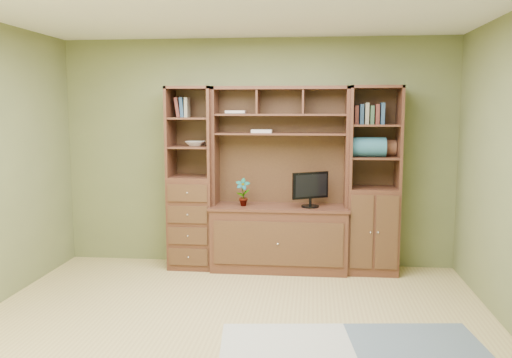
# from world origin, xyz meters

# --- Properties ---
(room) EXTENTS (4.60, 4.10, 2.64)m
(room) POSITION_xyz_m (0.00, 0.00, 1.30)
(room) COLOR tan
(room) RESTS_ON ground
(center_hutch) EXTENTS (1.54, 0.53, 2.05)m
(center_hutch) POSITION_xyz_m (0.28, 1.73, 1.02)
(center_hutch) COLOR #4B271A
(center_hutch) RESTS_ON ground
(left_tower) EXTENTS (0.50, 0.45, 2.05)m
(left_tower) POSITION_xyz_m (-0.72, 1.77, 1.02)
(left_tower) COLOR #4B271A
(left_tower) RESTS_ON ground
(right_tower) EXTENTS (0.55, 0.45, 2.05)m
(right_tower) POSITION_xyz_m (1.31, 1.77, 1.02)
(right_tower) COLOR #4B271A
(right_tower) RESTS_ON ground
(monitor) EXTENTS (0.48, 0.39, 0.54)m
(monitor) POSITION_xyz_m (0.62, 1.70, 1.00)
(monitor) COLOR black
(monitor) RESTS_ON center_hutch
(orchid) EXTENTS (0.16, 0.11, 0.31)m
(orchid) POSITION_xyz_m (-0.12, 1.70, 0.89)
(orchid) COLOR #9E4A35
(orchid) RESTS_ON center_hutch
(magazines) EXTENTS (0.23, 0.17, 0.03)m
(magazines) POSITION_xyz_m (0.08, 1.82, 1.56)
(magazines) COLOR beige
(magazines) RESTS_ON center_hutch
(bowl) EXTENTS (0.22, 0.22, 0.06)m
(bowl) POSITION_xyz_m (-0.67, 1.77, 1.42)
(bowl) COLOR beige
(bowl) RESTS_ON left_tower
(blanket_teal) EXTENTS (0.37, 0.21, 0.21)m
(blanket_teal) POSITION_xyz_m (1.24, 1.73, 1.40)
(blanket_teal) COLOR #275767
(blanket_teal) RESTS_ON right_tower
(blanket_red) EXTENTS (0.32, 0.18, 0.18)m
(blanket_red) POSITION_xyz_m (1.39, 1.85, 1.38)
(blanket_red) COLOR brown
(blanket_red) RESTS_ON right_tower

